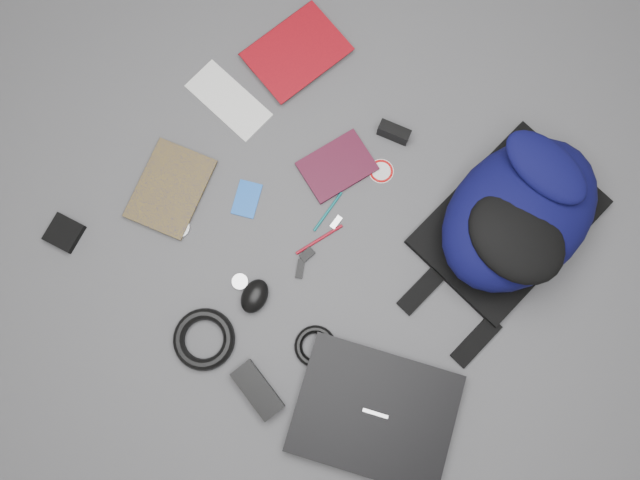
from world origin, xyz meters
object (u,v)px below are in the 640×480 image
Objects in this scene: laptop at (375,413)px; power_brick at (258,390)px; comic_book at (142,177)px; compact_camera at (394,132)px; pouch at (64,233)px; mouse at (255,296)px; backpack at (519,214)px; textbook_red at (275,28)px; dvd_case at (337,166)px.

power_brick is at bearing -173.99° from laptop.
comic_book is 2.73× the size of compact_camera.
power_brick reaches higher than pouch.
mouse is at bearing -105.92° from compact_camera.
power_brick is at bearing -61.71° from mouse.
backpack is 0.71m from mouse.
compact_camera is at bearing 75.81° from mouse.
mouse is (-0.45, -0.54, -0.08)m from backpack.
backpack is 0.62m from laptop.
power_brick is 1.78× the size of pouch.
mouse is 0.24m from power_brick.
textbook_red is 1.00m from power_brick.
backpack is 0.85m from textbook_red.
laptop is 0.88m from comic_book.
laptop is 0.42m from mouse.
power_brick is (0.14, -0.19, -0.01)m from mouse.
dvd_case is (-0.44, 0.49, -0.01)m from laptop.
backpack is 5.46× the size of mouse.
textbook_red is 1.10× the size of comic_book.
backpack is at bearing 35.44° from pouch.
laptop is 0.65m from dvd_case.
power_brick reaches higher than dvd_case.
mouse is (-0.42, 0.07, 0.00)m from laptop.
dvd_case is 0.42m from mouse.
textbook_red is (-0.84, 0.11, -0.09)m from backpack.
backpack reaches higher than dvd_case.
mouse is at bearing -118.69° from backpack.
laptop is 4.47× the size of compact_camera.
comic_book is at bearing -118.30° from dvd_case.
comic_book is 2.87× the size of pouch.
mouse is at bearing 152.96° from laptop.
power_brick is at bearing -50.60° from dvd_case.
mouse is (-0.06, -0.58, -0.00)m from compact_camera.
dvd_case is at bearing 84.26° from mouse.
pouch is at bearing -172.82° from mouse.
backpack reaches higher than compact_camera.
pouch is at bearing -107.28° from dvd_case.
mouse is at bearing 15.66° from pouch.
laptop reaches higher than pouch.
dvd_case is 0.75m from pouch.
power_brick is (-0.28, -0.12, -0.00)m from laptop.
pouch is at bearing -138.82° from compact_camera.
laptop is at bearing -22.28° from comic_book.
mouse reaches higher than dvd_case.
dvd_case is at bearing -15.70° from textbook_red.
backpack is at bearing 42.05° from mouse.
backpack is 2.70× the size of dvd_case.
textbook_red is at bearing 112.43° from mouse.
compact_camera is at bearing -174.50° from backpack.
laptop is at bearing -71.13° from compact_camera.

